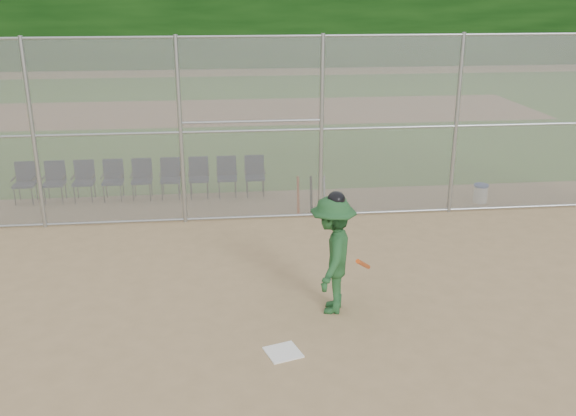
{
  "coord_description": "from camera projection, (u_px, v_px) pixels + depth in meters",
  "views": [
    {
      "loc": [
        -1.2,
        -8.43,
        4.91
      ],
      "look_at": [
        0.0,
        2.5,
        1.1
      ],
      "focal_mm": 40.0,
      "sensor_mm": 36.0,
      "label": 1
    }
  ],
  "objects": [
    {
      "name": "chair_0",
      "position": [
        24.0,
        183.0,
        15.22
      ],
      "size": [
        0.54,
        0.52,
        0.96
      ],
      "primitive_type": null,
      "color": "#0D1932",
      "rests_on": "ground"
    },
    {
      "name": "chair_1",
      "position": [
        54.0,
        183.0,
        15.29
      ],
      "size": [
        0.54,
        0.52,
        0.96
      ],
      "primitive_type": null,
      "color": "#0D1932",
      "rests_on": "ground"
    },
    {
      "name": "chair_4",
      "position": [
        142.0,
        180.0,
        15.5
      ],
      "size": [
        0.54,
        0.52,
        0.96
      ],
      "primitive_type": null,
      "color": "#0D1932",
      "rests_on": "ground"
    },
    {
      "name": "dirt_patch_far",
      "position": [
        247.0,
        111.0,
        26.56
      ],
      "size": [
        24.0,
        24.0,
        0.0
      ],
      "primitive_type": "plane",
      "color": "#A57D5C",
      "rests_on": "ground"
    },
    {
      "name": "batter_at_plate",
      "position": [
        333.0,
        254.0,
        9.98
      ],
      "size": [
        1.12,
        1.46,
        1.99
      ],
      "color": "#205127",
      "rests_on": "ground"
    },
    {
      "name": "chair_2",
      "position": [
        84.0,
        182.0,
        15.36
      ],
      "size": [
        0.54,
        0.52,
        0.96
      ],
      "primitive_type": null,
      "color": "#0D1932",
      "rests_on": "ground"
    },
    {
      "name": "home_plate",
      "position": [
        283.0,
        352.0,
        9.07
      ],
      "size": [
        0.57,
        0.57,
        0.02
      ],
      "primitive_type": "cube",
      "rotation": [
        0.0,
        0.0,
        0.3
      ],
      "color": "white",
      "rests_on": "ground"
    },
    {
      "name": "chair_7",
      "position": [
        227.0,
        177.0,
        15.71
      ],
      "size": [
        0.54,
        0.52,
        0.96
      ],
      "primitive_type": null,
      "color": "#0D1932",
      "rests_on": "ground"
    },
    {
      "name": "chair_5",
      "position": [
        170.0,
        179.0,
        15.57
      ],
      "size": [
        0.54,
        0.52,
        0.96
      ],
      "primitive_type": null,
      "color": "#0D1932",
      "rests_on": "ground"
    },
    {
      "name": "chair_3",
      "position": [
        113.0,
        181.0,
        15.43
      ],
      "size": [
        0.54,
        0.52,
        0.96
      ],
      "primitive_type": null,
      "color": "#0D1932",
      "rests_on": "ground"
    },
    {
      "name": "chair_6",
      "position": [
        199.0,
        178.0,
        15.64
      ],
      "size": [
        0.54,
        0.52,
        0.96
      ],
      "primitive_type": null,
      "color": "#0D1932",
      "rests_on": "ground"
    },
    {
      "name": "spare_bats",
      "position": [
        311.0,
        195.0,
        14.59
      ],
      "size": [
        0.66,
        0.27,
        0.85
      ],
      "color": "#D84C14",
      "rests_on": "ground"
    },
    {
      "name": "ground",
      "position": [
        306.0,
        331.0,
        9.65
      ],
      "size": [
        100.0,
        100.0,
        0.0
      ],
      "primitive_type": "plane",
      "color": "tan",
      "rests_on": "ground"
    },
    {
      "name": "backstop_fence",
      "position": [
        275.0,
        127.0,
        13.67
      ],
      "size": [
        16.09,
        0.09,
        4.0
      ],
      "color": "gray",
      "rests_on": "ground"
    },
    {
      "name": "grass_strip",
      "position": [
        247.0,
        111.0,
        26.56
      ],
      "size": [
        100.0,
        100.0,
        0.0
      ],
      "primitive_type": "plane",
      "color": "#35651E",
      "rests_on": "ground"
    },
    {
      "name": "water_cooler",
      "position": [
        481.0,
        193.0,
        15.35
      ],
      "size": [
        0.35,
        0.35,
        0.44
      ],
      "color": "white",
      "rests_on": "ground"
    },
    {
      "name": "chair_8",
      "position": [
        255.0,
        176.0,
        15.78
      ],
      "size": [
        0.54,
        0.52,
        0.96
      ],
      "primitive_type": null,
      "color": "#0D1932",
      "rests_on": "ground"
    }
  ]
}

